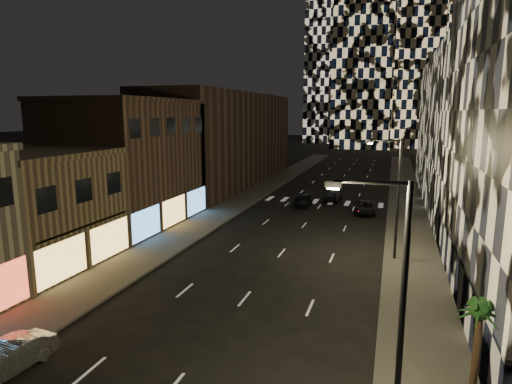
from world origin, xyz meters
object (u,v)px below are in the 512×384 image
Objects in this scene: car_dark_midlane at (303,200)px; car_dark_rightlane at (365,208)px; streetlight_far at (395,191)px; streetlight_near at (394,304)px; car_dark_oncoming at (333,196)px; palm_tree at (479,318)px; car_silver_parked at (7,359)px.

car_dark_midlane is 0.89× the size of car_dark_rightlane.
streetlight_far is 16.00m from car_dark_rightlane.
streetlight_near and streetlight_far have the same top height.
car_dark_midlane is (-10.27, 16.71, -4.61)m from streetlight_far.
streetlight_far is 2.00× the size of car_dark_oncoming.
streetlight_far is 16.47m from palm_tree.
car_dark_rightlane is 31.79m from palm_tree.
streetlight_far is at bearing 90.00° from streetlight_near.
car_dark_oncoming is (3.05, 3.96, -0.09)m from car_dark_midlane.
streetlight_far is at bearing -56.69° from car_dark_midlane.
car_dark_midlane is at bearing 162.96° from car_dark_rightlane.
car_dark_rightlane is 1.21× the size of palm_tree.
car_silver_parked is at bearing -96.42° from car_dark_midlane.
car_silver_parked is (-15.55, -0.19, -4.67)m from streetlight_near.
car_dark_rightlane is (-2.92, 35.02, -4.68)m from streetlight_near.
streetlight_far reaches higher than car_silver_parked.
car_dark_rightlane is at bearing -11.17° from car_dark_midlane.
palm_tree is (10.37, -36.72, 2.83)m from car_dark_oncoming.
car_silver_parked is 37.41m from car_dark_rightlane.
streetlight_far is 20.15m from car_dark_midlane.
car_dark_midlane is at bearing 87.15° from car_silver_parked.
palm_tree is at bearing 51.45° from streetlight_near.
car_dark_oncoming is at bearing 123.18° from car_dark_rightlane.
streetlight_near is 2.23× the size of palm_tree.
streetlight_near is at bearing -72.64° from car_dark_midlane.
car_dark_oncoming is at bearing 109.26° from streetlight_far.
palm_tree is (6.06, -31.08, 2.80)m from car_dark_rightlane.
car_silver_parked is 0.96× the size of car_dark_midlane.
car_dark_rightlane is (4.30, -5.64, 0.02)m from car_dark_oncoming.
streetlight_near is at bearing 6.01° from car_silver_parked.
car_dark_midlane is (-10.27, 36.71, -4.61)m from streetlight_near.
car_silver_parked reaches higher than car_dark_oncoming.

